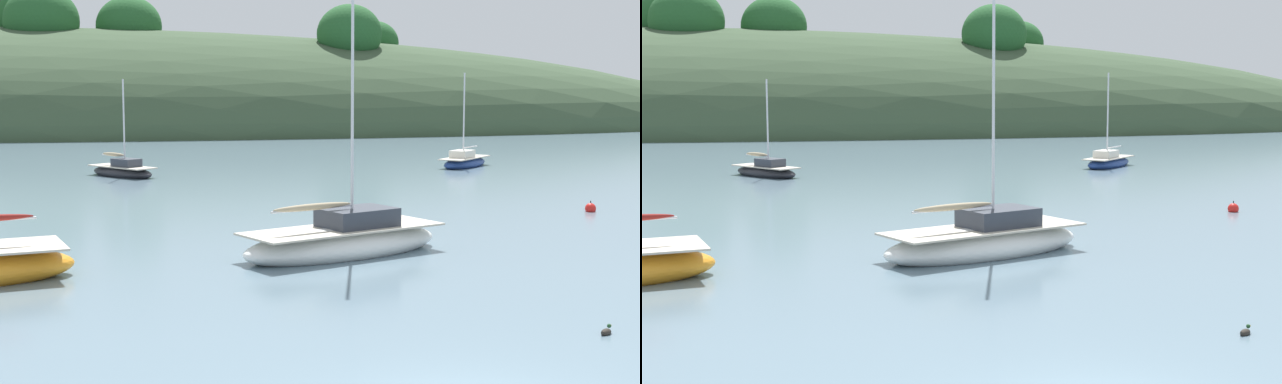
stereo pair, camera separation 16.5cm
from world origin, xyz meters
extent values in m
ellipsoid|color=#235628|center=(13.56, 84.50, 8.50)|extent=(4.86, 4.42, 4.42)
ellipsoid|color=#235628|center=(-18.72, 79.54, 10.24)|extent=(6.98, 6.35, 6.35)
ellipsoid|color=#235628|center=(-10.89, 81.93, 9.93)|extent=(6.29, 5.71, 5.71)
ellipsoid|color=#235628|center=(-20.98, 83.39, 10.41)|extent=(7.57, 6.88, 6.88)
ellipsoid|color=#235628|center=(9.79, 77.06, 9.09)|extent=(6.16, 5.60, 5.60)
ellipsoid|color=white|center=(-0.05, 13.91, 0.31)|extent=(7.26, 5.38, 1.11)
cube|color=beige|center=(-0.05, 13.91, 0.81)|extent=(6.68, 4.95, 0.06)
cube|color=#333842|center=(0.44, 14.17, 1.10)|extent=(2.69, 2.41, 0.59)
cylinder|color=silver|center=(0.26, 14.07, 5.33)|extent=(0.09, 0.09, 9.04)
cylinder|color=silver|center=(-1.03, 13.38, 1.52)|extent=(2.61, 1.44, 0.07)
ellipsoid|color=tan|center=(-1.03, 13.38, 1.57)|extent=(2.57, 1.50, 0.20)
ellipsoid|color=#232328|center=(-8.46, 37.93, 0.20)|extent=(4.19, 4.37, 0.72)
cube|color=beige|center=(-8.46, 37.93, 0.52)|extent=(3.86, 4.02, 0.06)
cube|color=#333842|center=(-8.22, 37.66, 0.75)|extent=(1.71, 1.74, 0.45)
cylinder|color=silver|center=(-8.31, 37.76, 2.85)|extent=(0.09, 0.09, 4.66)
cylinder|color=silver|center=(-8.95, 38.46, 1.10)|extent=(1.34, 1.44, 0.07)
ellipsoid|color=tan|center=(-8.95, 38.46, 1.15)|extent=(1.38, 1.48, 0.20)
ellipsoid|color=navy|center=(11.18, 40.94, 0.20)|extent=(4.17, 4.61, 0.75)
cube|color=beige|center=(11.18, 40.94, 0.54)|extent=(3.84, 4.24, 0.06)
cube|color=silver|center=(10.94, 40.65, 0.77)|extent=(1.74, 1.81, 0.46)
cylinder|color=silver|center=(11.03, 40.76, 3.03)|extent=(0.09, 0.09, 4.97)
cylinder|color=silver|center=(11.65, 41.52, 1.12)|extent=(1.29, 1.56, 0.07)
sphere|color=red|center=(11.17, 22.03, 0.12)|extent=(0.44, 0.44, 0.44)
cylinder|color=black|center=(11.17, 22.03, 0.39)|extent=(0.04, 0.04, 0.10)
ellipsoid|color=#2D2823|center=(4.19, 4.14, 0.04)|extent=(0.37, 0.36, 0.16)
sphere|color=#1E4723|center=(4.30, 4.24, 0.16)|extent=(0.09, 0.09, 0.09)
cone|color=gold|center=(4.35, 4.28, 0.15)|extent=(0.06, 0.06, 0.04)
cone|color=#2D2823|center=(4.08, 4.04, 0.08)|extent=(0.10, 0.10, 0.08)
camera|label=1|loc=(-4.35, -15.42, 5.55)|focal=55.35mm
camera|label=2|loc=(-4.19, -15.44, 5.55)|focal=55.35mm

